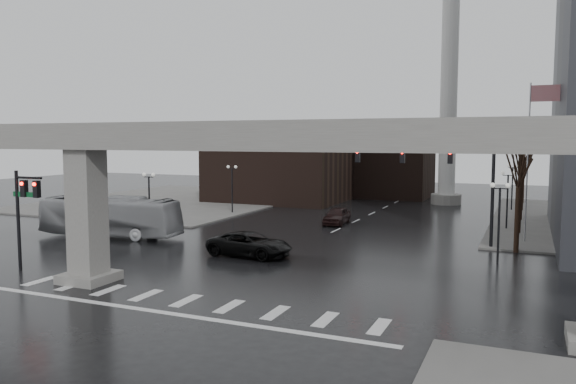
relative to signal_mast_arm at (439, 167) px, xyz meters
name	(u,v)px	position (x,y,z in m)	size (l,w,h in m)	color
ground	(197,295)	(-8.99, -18.80, -5.83)	(160.00, 160.00, 0.00)	black
sidewalk_nw	(177,200)	(-34.99, 17.20, -5.75)	(28.00, 36.00, 0.15)	slate
elevated_guideway	(218,159)	(-7.73, -18.80, 1.05)	(48.00, 2.60, 8.70)	gray
building_far_left	(282,161)	(-22.99, 23.20, -0.83)	(16.00, 14.00, 10.00)	black
building_far_mid	(392,167)	(-10.99, 33.20, -1.83)	(10.00, 10.00, 8.00)	black
smokestack	(449,93)	(-2.99, 27.20, 7.52)	(3.60, 3.60, 30.00)	silver
signal_mast_arm	(439,167)	(0.00, 0.00, 0.00)	(12.12, 0.43, 8.00)	black
signal_left_pole	(24,203)	(-21.24, -18.30, -1.76)	(2.30, 0.30, 6.00)	black
flagpole_assembly	(533,143)	(6.30, 3.20, 1.70)	(2.06, 0.12, 12.00)	silver
lamp_right_0	(499,209)	(4.51, -4.80, -2.36)	(1.22, 0.32, 5.11)	black
lamp_right_1	(508,190)	(4.51, 9.20, -2.36)	(1.22, 0.32, 5.11)	black
lamp_right_2	(512,179)	(4.51, 23.20, -2.36)	(1.22, 0.32, 5.11)	black
lamp_left_0	(149,193)	(-22.49, -4.80, -2.36)	(1.22, 0.32, 5.11)	black
lamp_left_1	(232,181)	(-22.49, 9.20, -2.36)	(1.22, 0.32, 5.11)	black
lamp_left_2	(285,173)	(-22.49, 23.20, -2.36)	(1.22, 0.32, 5.11)	black
tree_right_0	(518,213)	(5.54, -0.78, -3.04)	(1.09, 1.58, 7.50)	black
tree_right_1	(520,200)	(5.54, 7.22, -2.98)	(1.09, 1.61, 7.67)	black
tree_right_2	(521,191)	(5.54, 15.22, -2.91)	(1.10, 1.63, 7.85)	black
tree_right_3	(523,184)	(5.54, 23.22, -2.85)	(1.11, 1.66, 8.02)	black
tree_right_4	(523,179)	(5.54, 31.22, -2.79)	(1.12, 1.69, 8.19)	black
pickup_truck	(250,244)	(-10.95, -9.23, -5.02)	(2.69, 5.82, 1.62)	black
city_bus	(110,217)	(-24.67, -7.04, -4.19)	(2.75, 11.75, 3.27)	#A0A1A5
far_car	(337,216)	(-10.04, 6.57, -5.05)	(1.83, 4.56, 1.55)	black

